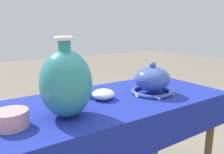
% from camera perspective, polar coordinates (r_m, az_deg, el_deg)
% --- Properties ---
extents(display_table, '(1.26, 0.58, 0.71)m').
position_cam_1_polar(display_table, '(1.20, 0.84, -9.31)').
color(display_table, brown).
rests_on(display_table, ground_plane).
extents(vase_tall_bulbous, '(0.22, 0.22, 0.34)m').
position_cam_1_polar(vase_tall_bulbous, '(0.92, -11.89, -1.58)').
color(vase_tall_bulbous, teal).
rests_on(vase_tall_bulbous, display_table).
extents(vase_dome_bell, '(0.25, 0.23, 0.19)m').
position_cam_1_polar(vase_dome_bell, '(1.26, 10.41, -1.03)').
color(vase_dome_bell, '#3851A8').
rests_on(vase_dome_bell, display_table).
extents(mosaic_tile_box, '(0.13, 0.14, 0.10)m').
position_cam_1_polar(mosaic_tile_box, '(1.26, -8.91, -2.06)').
color(mosaic_tile_box, '#232328').
rests_on(mosaic_tile_box, display_table).
extents(bowl_shallow_porcelain, '(0.12, 0.12, 0.05)m').
position_cam_1_polar(bowl_shallow_porcelain, '(1.15, -2.29, -4.52)').
color(bowl_shallow_porcelain, white).
rests_on(bowl_shallow_porcelain, display_table).
extents(pot_squat_rose, '(0.13, 0.13, 0.06)m').
position_cam_1_polar(pot_squat_rose, '(0.92, -24.88, -9.91)').
color(pot_squat_rose, '#D19399').
rests_on(pot_squat_rose, display_table).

